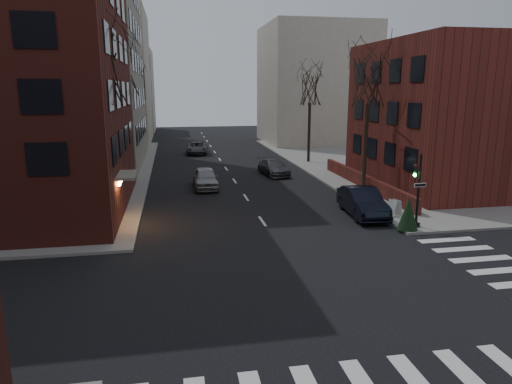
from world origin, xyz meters
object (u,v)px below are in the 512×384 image
streetlamp_far (143,117)px  traffic_signal (417,195)px  tree_left_a (99,71)px  car_lane_gray (274,167)px  car_lane_far (197,148)px  parked_sedan (363,202)px  tree_right_a (369,81)px  evergreen_shrub (408,213)px  tree_right_b (310,88)px  car_lane_silver (205,178)px  sandwich_board (394,208)px  tree_left_c (135,84)px  tree_left_b (121,71)px  streetlamp_near (128,134)px

streetlamp_far → traffic_signal: bearing=-63.9°
tree_left_a → streetlamp_far: size_ratio=1.63×
car_lane_gray → car_lane_far: (-5.98, 14.74, 0.01)m
parked_sedan → car_lane_gray: parked_sedan is taller
tree_right_a → car_lane_far: (-11.00, 22.79, -7.34)m
evergreen_shrub → tree_right_b: bearing=86.3°
car_lane_silver → sandwich_board: 14.76m
streetlamp_far → parked_sedan: 33.34m
tree_left_c → tree_right_a: 28.17m
tree_left_b → streetlamp_far: tree_left_b is taller
tree_left_b → parked_sedan: size_ratio=2.09×
streetlamp_far → tree_right_b: bearing=-30.5°
tree_right_a → evergreen_shrub: tree_right_a is taller
tree_left_b → sandwich_board: (16.63, -14.80, -8.26)m
car_lane_far → tree_right_b: bearing=-34.7°
car_lane_silver → tree_right_b: bearing=42.6°
traffic_signal → car_lane_gray: traffic_signal is taller
tree_left_b → sandwich_board: bearing=-41.7°
tree_right_a → streetlamp_near: (-17.00, 4.00, -3.79)m
sandwich_board → tree_right_a: bearing=61.1°
tree_right_a → car_lane_gray: tree_right_a is taller
tree_right_a → parked_sedan: size_ratio=1.89×
parked_sedan → car_lane_silver: bearing=136.6°
traffic_signal → streetlamp_near: 20.86m
sandwich_board → evergreen_shrub: 2.64m
tree_right_a → tree_right_b: 14.01m
evergreen_shrub → parked_sedan: bearing=107.5°
tree_right_a → tree_right_b: tree_right_a is taller
streetlamp_near → traffic_signal: bearing=-38.9°
parked_sedan → car_lane_far: (-8.40, 28.67, -0.16)m
tree_left_c → tree_right_a: (17.60, -22.00, 0.00)m
streetlamp_near → sandwich_board: (16.03, -10.80, -3.59)m
tree_right_a → evergreen_shrub: bearing=-99.1°
tree_right_a → car_lane_far: tree_right_a is taller
car_lane_far → car_lane_gray: bearing=-64.0°
car_lane_far → sandwich_board: 31.24m
tree_left_b → streetlamp_near: tree_left_b is taller
tree_left_b → car_lane_far: size_ratio=2.17×
tree_right_a → car_lane_silver: (-11.38, 3.67, -7.24)m
tree_right_b → streetlamp_near: bearing=-149.5°
car_lane_gray → tree_right_b: bearing=43.0°
streetlamp_far → car_lane_silver: 21.37m
sandwich_board → streetlamp_far: bearing=96.7°
car_lane_far → evergreen_shrub: evergreen_shrub is taller
traffic_signal → sandwich_board: traffic_signal is taller
car_lane_far → sandwich_board: size_ratio=4.98×
streetlamp_far → evergreen_shrub: (15.50, -33.36, -3.20)m
tree_left_a → sandwich_board: (16.63, -2.80, -7.82)m
car_lane_silver → evergreen_shrub: 16.36m
traffic_signal → streetlamp_far: streetlamp_far is taller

